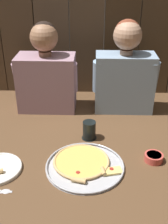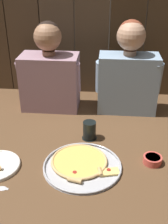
{
  "view_description": "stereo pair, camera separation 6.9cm",
  "coord_description": "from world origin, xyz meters",
  "px_view_note": "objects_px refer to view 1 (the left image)",
  "views": [
    {
      "loc": [
        0.05,
        -1.22,
        0.89
      ],
      "look_at": [
        0.01,
        0.1,
        0.18
      ],
      "focal_mm": 45.17,
      "sensor_mm": 36.0,
      "label": 1
    },
    {
      "loc": [
        0.12,
        -1.22,
        0.89
      ],
      "look_at": [
        0.01,
        0.1,
        0.18
      ],
      "focal_mm": 45.17,
      "sensor_mm": 36.0,
      "label": 2
    }
  ],
  "objects_px": {
    "dipping_bowl": "(154,157)",
    "diner_right": "(125,71)",
    "drinking_glass": "(89,130)",
    "diner_left": "(46,72)",
    "pizza_tray": "(84,164)"
  },
  "relations": [
    {
      "from": "pizza_tray",
      "to": "diner_right",
      "type": "relative_size",
      "value": 0.65
    },
    {
      "from": "pizza_tray",
      "to": "drinking_glass",
      "type": "bearing_deg",
      "value": 84.91
    },
    {
      "from": "pizza_tray",
      "to": "diner_left",
      "type": "bearing_deg",
      "value": 113.18
    },
    {
      "from": "drinking_glass",
      "to": "dipping_bowl",
      "type": "distance_m",
      "value": 0.38
    },
    {
      "from": "drinking_glass",
      "to": "dipping_bowl",
      "type": "xyz_separation_m",
      "value": [
        0.33,
        -0.2,
        -0.03
      ]
    },
    {
      "from": "drinking_glass",
      "to": "pizza_tray",
      "type": "bearing_deg",
      "value": -95.09
    },
    {
      "from": "pizza_tray",
      "to": "dipping_bowl",
      "type": "xyz_separation_m",
      "value": [
        0.35,
        0.05,
        0.01
      ]
    },
    {
      "from": "dipping_bowl",
      "to": "diner_right",
      "type": "bearing_deg",
      "value": 100.89
    },
    {
      "from": "pizza_tray",
      "to": "diner_right",
      "type": "bearing_deg",
      "value": 68.73
    },
    {
      "from": "drinking_glass",
      "to": "dipping_bowl",
      "type": "relative_size",
      "value": 1.12
    },
    {
      "from": "dipping_bowl",
      "to": "diner_left",
      "type": "height_order",
      "value": "diner_left"
    },
    {
      "from": "pizza_tray",
      "to": "drinking_glass",
      "type": "distance_m",
      "value": 0.25
    },
    {
      "from": "dipping_bowl",
      "to": "diner_right",
      "type": "distance_m",
      "value": 0.63
    },
    {
      "from": "drinking_glass",
      "to": "diner_left",
      "type": "relative_size",
      "value": 0.18
    },
    {
      "from": "pizza_tray",
      "to": "diner_right",
      "type": "xyz_separation_m",
      "value": [
        0.24,
        0.62,
        0.26
      ]
    }
  ]
}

